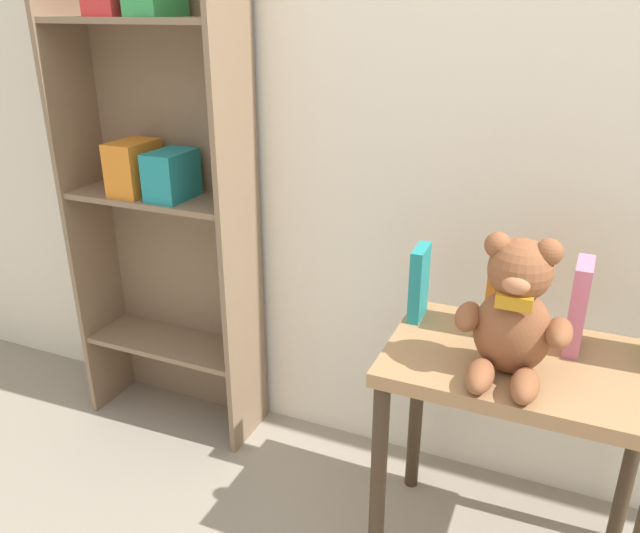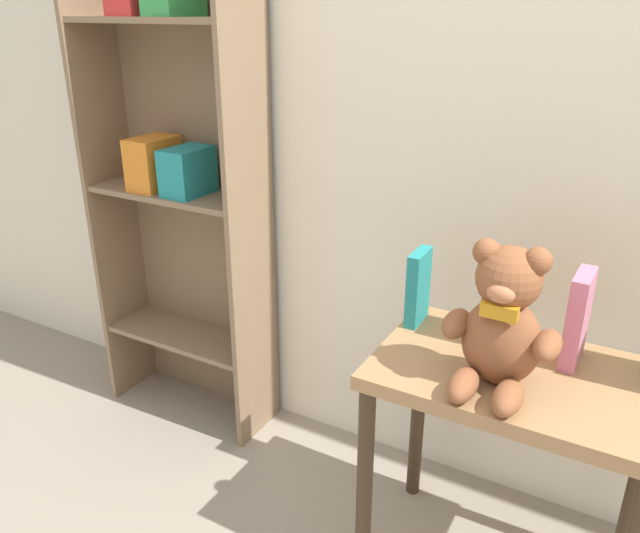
{
  "view_description": "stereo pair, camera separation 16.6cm",
  "coord_description": "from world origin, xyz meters",
  "px_view_note": "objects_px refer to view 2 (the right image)",
  "views": [
    {
      "loc": [
        0.25,
        -0.33,
        1.38
      ],
      "look_at": [
        -0.35,
        1.07,
        0.75
      ],
      "focal_mm": 35.0,
      "sensor_mm": 36.0,
      "label": 1
    },
    {
      "loc": [
        0.4,
        -0.26,
        1.38
      ],
      "look_at": [
        -0.35,
        1.07,
        0.75
      ],
      "focal_mm": 35.0,
      "sensor_mm": 36.0,
      "label": 2
    }
  ],
  "objects_px": {
    "bookshelf_side": "(181,162)",
    "display_table": "(513,408)",
    "book_standing_orange": "(493,303)",
    "book_standing_pink": "(578,319)",
    "teddy_bear": "(502,324)",
    "book_standing_teal": "(418,287)"
  },
  "relations": [
    {
      "from": "teddy_bear",
      "to": "book_standing_pink",
      "type": "height_order",
      "value": "teddy_bear"
    },
    {
      "from": "bookshelf_side",
      "to": "teddy_bear",
      "type": "relative_size",
      "value": 5.07
    },
    {
      "from": "book_standing_teal",
      "to": "book_standing_orange",
      "type": "relative_size",
      "value": 0.97
    },
    {
      "from": "book_standing_teal",
      "to": "book_standing_orange",
      "type": "xyz_separation_m",
      "value": [
        0.19,
        -0.0,
        0.0
      ]
    },
    {
      "from": "display_table",
      "to": "teddy_bear",
      "type": "relative_size",
      "value": 1.97
    },
    {
      "from": "teddy_bear",
      "to": "book_standing_orange",
      "type": "distance_m",
      "value": 0.21
    },
    {
      "from": "bookshelf_side",
      "to": "display_table",
      "type": "height_order",
      "value": "bookshelf_side"
    },
    {
      "from": "display_table",
      "to": "book_standing_pink",
      "type": "distance_m",
      "value": 0.26
    },
    {
      "from": "book_standing_teal",
      "to": "book_standing_pink",
      "type": "bearing_deg",
      "value": -3.15
    },
    {
      "from": "teddy_bear",
      "to": "book_standing_teal",
      "type": "bearing_deg",
      "value": 143.66
    },
    {
      "from": "bookshelf_side",
      "to": "book_standing_pink",
      "type": "distance_m",
      "value": 1.29
    },
    {
      "from": "book_standing_orange",
      "to": "book_standing_pink",
      "type": "height_order",
      "value": "book_standing_pink"
    },
    {
      "from": "display_table",
      "to": "book_standing_orange",
      "type": "height_order",
      "value": "book_standing_orange"
    },
    {
      "from": "book_standing_teal",
      "to": "bookshelf_side",
      "type": "bearing_deg",
      "value": 170.48
    },
    {
      "from": "bookshelf_side",
      "to": "book_standing_orange",
      "type": "relative_size",
      "value": 8.16
    },
    {
      "from": "display_table",
      "to": "book_standing_orange",
      "type": "xyz_separation_m",
      "value": [
        -0.1,
        0.11,
        0.21
      ]
    },
    {
      "from": "teddy_bear",
      "to": "book_standing_teal",
      "type": "relative_size",
      "value": 1.66
    },
    {
      "from": "book_standing_orange",
      "to": "book_standing_pink",
      "type": "bearing_deg",
      "value": -6.26
    },
    {
      "from": "display_table",
      "to": "book_standing_teal",
      "type": "height_order",
      "value": "book_standing_teal"
    },
    {
      "from": "bookshelf_side",
      "to": "teddy_bear",
      "type": "xyz_separation_m",
      "value": [
        1.14,
        -0.32,
        -0.15
      ]
    },
    {
      "from": "display_table",
      "to": "book_standing_pink",
      "type": "height_order",
      "value": "book_standing_pink"
    },
    {
      "from": "bookshelf_side",
      "to": "book_standing_orange",
      "type": "height_order",
      "value": "bookshelf_side"
    }
  ]
}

